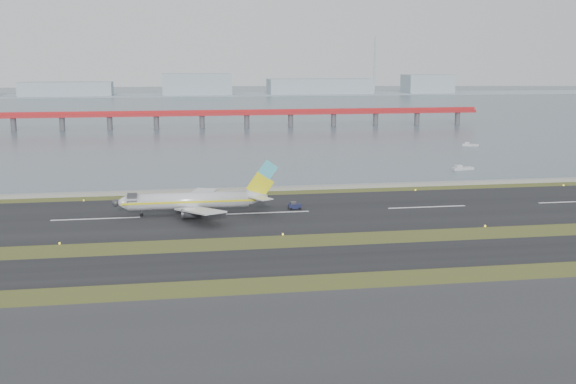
% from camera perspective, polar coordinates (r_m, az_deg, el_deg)
% --- Properties ---
extents(ground, '(1000.00, 1000.00, 0.00)m').
position_cam_1_polar(ground, '(143.79, 0.07, -4.15)').
color(ground, '#314217').
rests_on(ground, ground).
extents(apron_strip, '(1000.00, 50.00, 0.10)m').
position_cam_1_polar(apron_strip, '(92.80, 5.99, -12.56)').
color(apron_strip, '#2D2E30').
rests_on(apron_strip, ground).
extents(taxiway_strip, '(1000.00, 18.00, 0.10)m').
position_cam_1_polar(taxiway_strip, '(132.38, 0.96, -5.42)').
color(taxiway_strip, black).
rests_on(taxiway_strip, ground).
extents(runway_strip, '(1000.00, 45.00, 0.10)m').
position_cam_1_polar(runway_strip, '(172.63, -1.62, -1.66)').
color(runway_strip, black).
rests_on(runway_strip, ground).
extents(seawall, '(1000.00, 2.50, 1.00)m').
position_cam_1_polar(seawall, '(201.73, -2.82, 0.22)').
color(seawall, gray).
rests_on(seawall, ground).
extents(bay_water, '(1400.00, 800.00, 1.30)m').
position_cam_1_polar(bay_water, '(598.70, -7.47, 6.88)').
color(bay_water, '#495A68').
rests_on(bay_water, ground).
extents(red_pier, '(260.00, 5.00, 10.20)m').
position_cam_1_polar(red_pier, '(390.66, -3.28, 6.17)').
color(red_pier, '#A61C1F').
rests_on(red_pier, ground).
extents(far_shoreline, '(1400.00, 80.00, 60.50)m').
position_cam_1_polar(far_shoreline, '(758.65, -6.95, 8.08)').
color(far_shoreline, '#92A2AC').
rests_on(far_shoreline, ground).
extents(airliner, '(38.52, 32.89, 12.80)m').
position_cam_1_polar(airliner, '(171.33, -7.35, -0.68)').
color(airliner, silver).
rests_on(airliner, ground).
extents(pushback_tug, '(3.15, 1.95, 1.97)m').
position_cam_1_polar(pushback_tug, '(176.39, 0.54, -1.10)').
color(pushback_tug, '#131634').
rests_on(pushback_tug, ground).
extents(workboat_near, '(7.72, 3.49, 1.81)m').
position_cam_1_polar(workboat_near, '(246.63, 13.58, 1.83)').
color(workboat_near, '#B4B4B9').
rests_on(workboat_near, ground).
extents(workboat_far, '(7.05, 4.61, 1.64)m').
position_cam_1_polar(workboat_far, '(316.25, 14.18, 3.64)').
color(workboat_far, '#B4B4B9').
rests_on(workboat_far, ground).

